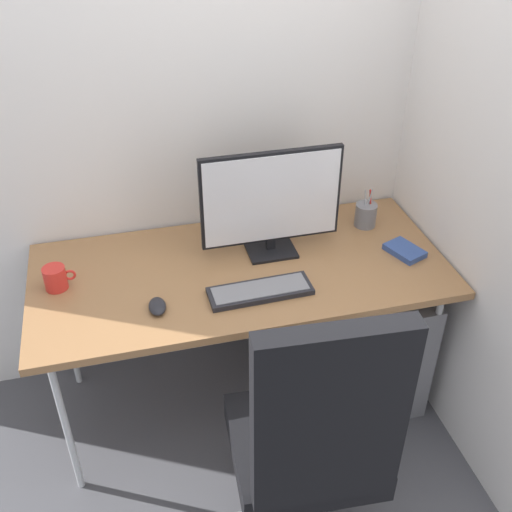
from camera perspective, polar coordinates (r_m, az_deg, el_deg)
The scene contains 12 objects.
ground_plane at distance 2.95m, azimuth -1.23°, elevation -13.01°, with size 8.00×8.00×0.00m, color #4C4C51.
wall_back at distance 2.51m, azimuth -3.86°, elevation 16.43°, with size 3.26×0.04×2.80m, color white.
wall_side_right at distance 2.28m, azimuth 21.78°, elevation 12.08°, with size 0.04×2.36×2.80m, color white.
desk at distance 2.47m, azimuth -1.44°, elevation -1.77°, with size 1.65×0.76×0.75m.
office_chair at distance 2.05m, azimuth 5.35°, elevation -16.63°, with size 0.56×0.57×1.17m.
filing_cabinet at distance 2.85m, azimuth 10.18°, elevation -7.32°, with size 0.42×0.54×0.61m.
monitor at distance 2.43m, azimuth 1.43°, elevation 5.15°, with size 0.57×0.16×0.45m.
keyboard at distance 2.31m, azimuth 0.39°, elevation -3.26°, with size 0.40×0.14×0.02m.
mouse at distance 2.26m, azimuth -9.18°, elevation -4.64°, with size 0.06×0.10×0.03m, color black.
pen_holder at distance 2.73m, azimuth 10.18°, elevation 3.81°, with size 0.09×0.09×0.18m.
notebook at distance 2.60m, azimuth 13.68°, elevation 0.49°, with size 0.11×0.15×0.03m, color #334C8C.
coffee_mug at distance 2.44m, azimuth -18.17°, elevation -1.96°, with size 0.12×0.09×0.09m.
Camera 1 is at (-0.43, -1.94, 2.19)m, focal length 42.94 mm.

